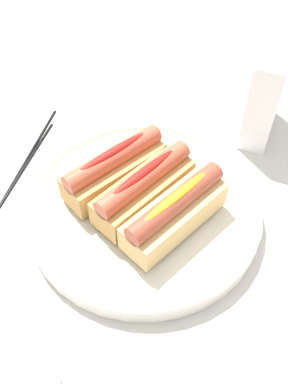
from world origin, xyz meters
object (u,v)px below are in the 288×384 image
object	(u,v)px
hotdog_back	(144,188)
napkin_box	(266,94)
hotdog_front	(116,166)
chopstick_near	(22,170)
serving_bowl	(144,208)
hotdog_side	(175,212)
water_glass	(22,380)
chopstick_far	(29,155)

from	to	relation	value
hotdog_back	napkin_box	distance (m)	0.26
hotdog_front	chopstick_near	distance (m)	0.16
serving_bowl	chopstick_near	bearing A→B (deg)	-84.37
hotdog_front	hotdog_back	size ratio (longest dim) A/B	1.00
hotdog_side	water_glass	distance (m)	0.26
water_glass	chopstick_near	distance (m)	0.33
chopstick_far	hotdog_back	bearing A→B (deg)	71.98
water_glass	chopstick_far	size ratio (longest dim) A/B	0.41
hotdog_front	hotdog_side	distance (m)	0.11
chopstick_far	napkin_box	bearing A→B (deg)	113.69
water_glass	napkin_box	bearing A→B (deg)	172.77
serving_bowl	hotdog_side	distance (m)	0.07
serving_bowl	hotdog_side	world-z (taller)	hotdog_side
hotdog_back	hotdog_side	bearing A→B (deg)	74.62
hotdog_side	chopstick_far	size ratio (longest dim) A/B	0.72
serving_bowl	hotdog_back	size ratio (longest dim) A/B	2.04
hotdog_side	water_glass	size ratio (longest dim) A/B	1.76
water_glass	hotdog_front	bearing A→B (deg)	-167.14
hotdog_front	chopstick_near	bearing A→B (deg)	-77.00
hotdog_back	napkin_box	xyz separation A→B (m)	(-0.25, 0.08, 0.02)
hotdog_front	water_glass	distance (m)	0.29
hotdog_back	chopstick_near	size ratio (longest dim) A/B	0.72
hotdog_front	chopstick_far	size ratio (longest dim) A/B	0.72
chopstick_near	napkin_box	bearing A→B (deg)	120.33
hotdog_front	napkin_box	distance (m)	0.27
hotdog_side	chopstick_near	bearing A→B (deg)	-88.79
hotdog_front	chopstick_far	world-z (taller)	hotdog_front
hotdog_front	hotdog_back	xyz separation A→B (m)	(0.01, 0.05, 0.00)
hotdog_back	hotdog_front	bearing A→B (deg)	-105.38
hotdog_side	napkin_box	world-z (taller)	napkin_box
serving_bowl	hotdog_front	world-z (taller)	hotdog_front
serving_bowl	water_glass	world-z (taller)	water_glass
hotdog_back	napkin_box	size ratio (longest dim) A/B	1.05
chopstick_near	chopstick_far	world-z (taller)	same
hotdog_back	chopstick_far	xyz separation A→B (m)	(-0.01, -0.21, -0.06)
hotdog_back	chopstick_far	bearing A→B (deg)	-92.66
serving_bowl	hotdog_side	size ratio (longest dim) A/B	2.04
serving_bowl	hotdog_back	bearing A→B (deg)	138.81
napkin_box	chopstick_far	distance (m)	0.38
serving_bowl	chopstick_near	world-z (taller)	serving_bowl
chopstick_near	water_glass	bearing A→B (deg)	27.72
hotdog_side	chopstick_far	bearing A→B (deg)	-95.24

